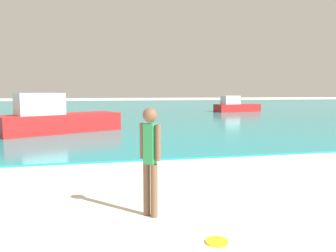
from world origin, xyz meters
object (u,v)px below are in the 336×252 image
object	(u,v)px
frisbee	(217,242)
boat_far	(236,106)
boat_near	(57,119)
person_standing	(150,155)

from	to	relation	value
frisbee	boat_far	distance (m)	26.08
frisbee	boat_far	size ratio (longest dim) A/B	0.06
boat_near	boat_far	xyz separation A→B (m)	(14.12, 12.45, -0.10)
person_standing	boat_far	world-z (taller)	person_standing
frisbee	boat_far	bearing A→B (deg)	65.56
person_standing	boat_near	distance (m)	10.60
person_standing	boat_far	distance (m)	25.44
person_standing	boat_far	bearing A→B (deg)	-69.68
boat_far	person_standing	bearing A→B (deg)	-127.81
boat_near	boat_far	world-z (taller)	boat_near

